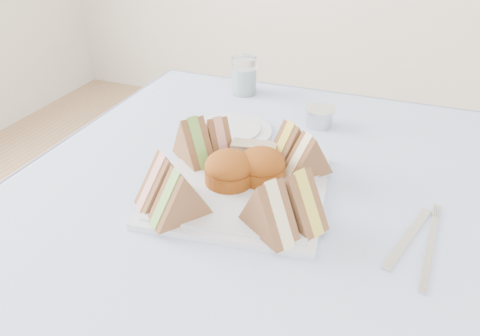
% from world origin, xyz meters
% --- Properties ---
extents(table, '(0.90, 0.90, 0.74)m').
position_xyz_m(table, '(0.00, 0.00, 0.37)').
color(table, brown).
rests_on(table, floor).
extents(tablecloth, '(1.02, 1.02, 0.01)m').
position_xyz_m(tablecloth, '(0.00, 0.00, 0.74)').
color(tablecloth, '#9EB3D5').
rests_on(tablecloth, table).
extents(serving_plate, '(0.33, 0.33, 0.01)m').
position_xyz_m(serving_plate, '(-0.08, -0.02, 0.75)').
color(serving_plate, silver).
rests_on(serving_plate, tablecloth).
extents(sandwich_fl_a, '(0.10, 0.11, 0.09)m').
position_xyz_m(sandwich_fl_a, '(-0.18, -0.11, 0.80)').
color(sandwich_fl_a, brown).
rests_on(sandwich_fl_a, serving_plate).
extents(sandwich_fl_b, '(0.10, 0.11, 0.09)m').
position_xyz_m(sandwich_fl_b, '(-0.14, -0.14, 0.80)').
color(sandwich_fl_b, brown).
rests_on(sandwich_fl_b, serving_plate).
extents(sandwich_fr_a, '(0.11, 0.09, 0.09)m').
position_xyz_m(sandwich_fr_a, '(0.03, -0.08, 0.80)').
color(sandwich_fr_a, brown).
rests_on(sandwich_fr_a, serving_plate).
extents(sandwich_fr_b, '(0.11, 0.10, 0.09)m').
position_xyz_m(sandwich_fr_b, '(0.00, -0.12, 0.80)').
color(sandwich_fr_b, brown).
rests_on(sandwich_fr_b, serving_plate).
extents(sandwich_bl_a, '(0.11, 0.10, 0.09)m').
position_xyz_m(sandwich_bl_a, '(-0.20, 0.03, 0.80)').
color(sandwich_bl_a, brown).
rests_on(sandwich_bl_a, serving_plate).
extents(sandwich_bl_b, '(0.09, 0.09, 0.08)m').
position_xyz_m(sandwich_bl_b, '(-0.17, 0.08, 0.80)').
color(sandwich_bl_b, brown).
rests_on(sandwich_bl_b, serving_plate).
extents(sandwich_br_a, '(0.09, 0.10, 0.08)m').
position_xyz_m(sandwich_br_a, '(0.02, 0.06, 0.80)').
color(sandwich_br_a, brown).
rests_on(sandwich_br_a, serving_plate).
extents(sandwich_br_b, '(0.09, 0.10, 0.08)m').
position_xyz_m(sandwich_br_b, '(-0.03, 0.10, 0.80)').
color(sandwich_br_b, brown).
rests_on(sandwich_br_b, serving_plate).
extents(scone_left, '(0.10, 0.10, 0.06)m').
position_xyz_m(scone_left, '(-0.11, -0.02, 0.79)').
color(scone_left, maroon).
rests_on(scone_left, serving_plate).
extents(scone_right, '(0.11, 0.11, 0.06)m').
position_xyz_m(scone_right, '(-0.06, 0.01, 0.79)').
color(scone_right, maroon).
rests_on(scone_right, serving_plate).
extents(pastry_slice, '(0.09, 0.05, 0.04)m').
position_xyz_m(pastry_slice, '(-0.09, 0.07, 0.78)').
color(pastry_slice, '#C2B18B').
rests_on(pastry_slice, serving_plate).
extents(side_plate, '(0.23, 0.23, 0.01)m').
position_xyz_m(side_plate, '(-0.18, 0.19, 0.75)').
color(side_plate, silver).
rests_on(side_plate, tablecloth).
extents(water_glass, '(0.08, 0.08, 0.10)m').
position_xyz_m(water_glass, '(-0.24, 0.42, 0.79)').
color(water_glass, white).
rests_on(water_glass, tablecloth).
extents(tea_strainer, '(0.09, 0.09, 0.04)m').
position_xyz_m(tea_strainer, '(-0.01, 0.29, 0.77)').
color(tea_strainer, '#B9B9B9').
rests_on(tea_strainer, tablecloth).
extents(knife, '(0.06, 0.18, 0.00)m').
position_xyz_m(knife, '(0.21, -0.05, 0.75)').
color(knife, '#B9B9B9').
rests_on(knife, tablecloth).
extents(fork, '(0.02, 0.19, 0.00)m').
position_xyz_m(fork, '(0.24, -0.07, 0.75)').
color(fork, '#B9B9B9').
rests_on(fork, tablecloth).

